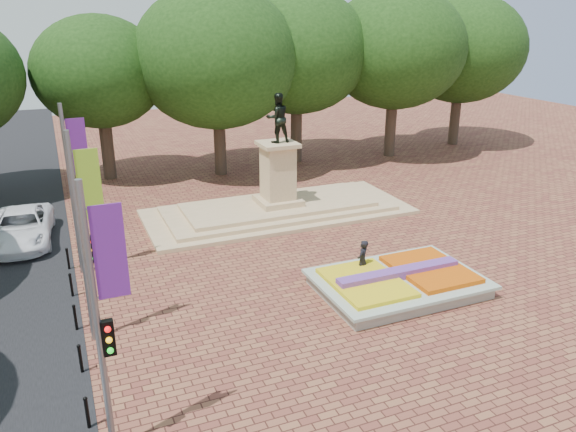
% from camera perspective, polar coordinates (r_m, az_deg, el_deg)
% --- Properties ---
extents(ground, '(90.00, 90.00, 0.00)m').
position_cam_1_polar(ground, '(23.49, 6.33, -5.88)').
color(ground, brown).
rests_on(ground, ground).
extents(flower_bed, '(6.30, 4.30, 0.91)m').
position_cam_1_polar(flower_bed, '(22.30, 11.19, -6.56)').
color(flower_bed, gray).
rests_on(flower_bed, ground).
extents(monument, '(14.00, 6.00, 6.40)m').
position_cam_1_polar(monument, '(29.86, -1.02, 1.84)').
color(monument, tan).
rests_on(monument, ground).
extents(tree_row_back, '(44.80, 8.80, 10.43)m').
position_cam_1_polar(tree_row_back, '(38.71, -3.46, 14.78)').
color(tree_row_back, '#392B1F').
rests_on(tree_row_back, ground).
extents(banner_poles, '(0.88, 11.17, 7.00)m').
position_cam_1_polar(banner_poles, '(18.18, -19.95, -1.65)').
color(banner_poles, slate).
rests_on(banner_poles, ground).
extents(bollard_row, '(0.12, 13.12, 0.98)m').
position_cam_1_polar(bollard_row, '(19.44, -20.59, -11.31)').
color(bollard_row, black).
rests_on(bollard_row, ground).
extents(van, '(2.94, 5.70, 1.54)m').
position_cam_1_polar(van, '(28.91, -25.42, -1.05)').
color(van, white).
rests_on(van, ground).
extents(pedestrian, '(0.75, 0.71, 1.72)m').
position_cam_1_polar(pedestrian, '(22.69, 7.56, -4.50)').
color(pedestrian, black).
rests_on(pedestrian, ground).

